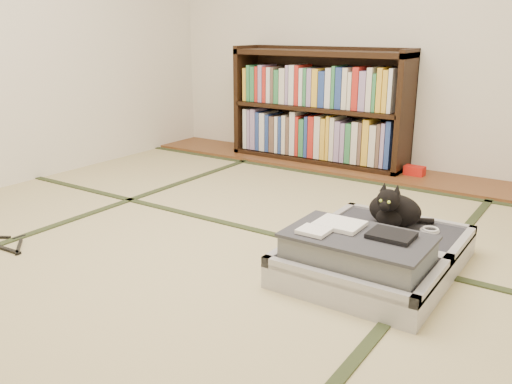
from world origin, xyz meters
The scene contains 9 objects.
floor centered at (0.00, 0.00, 0.00)m, with size 4.50×4.50×0.00m, color tan.
wood_strip centered at (0.00, 2.00, 0.01)m, with size 4.00×0.50×0.02m, color brown.
red_item centered at (0.39, 2.03, 0.06)m, with size 0.15×0.09×0.07m, color red.
tatami_borders centered at (0.00, 0.49, 0.00)m, with size 4.00×4.50×0.01m.
bookcase centered at (-0.47, 2.07, 0.45)m, with size 1.52×0.35×0.98m.
suitcase centered at (0.77, 0.25, 0.10)m, with size 0.70×0.93×0.27m.
cat centered at (0.76, 0.54, 0.23)m, with size 0.31×0.31×0.25m.
cable_coil centered at (0.94, 0.58, 0.14)m, with size 0.10×0.10×0.02m.
hanger centered at (-1.00, -0.53, 0.01)m, with size 0.42×0.20×0.01m.
Camera 1 is at (1.62, -1.99, 1.11)m, focal length 38.00 mm.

